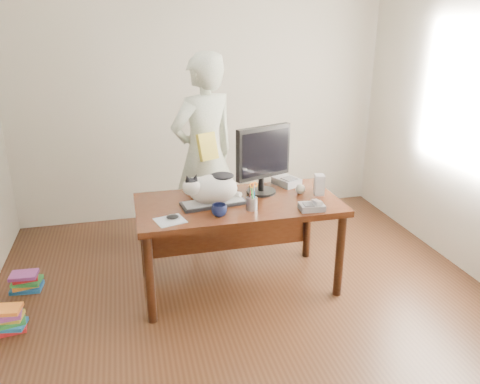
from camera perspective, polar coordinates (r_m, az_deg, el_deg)
name	(u,v)px	position (r m, az deg, el deg)	size (l,w,h in m)	color
room	(261,147)	(2.95, 2.61, 5.50)	(4.50, 4.50, 4.50)	black
desk	(236,215)	(3.81, -0.47, -2.83)	(1.60, 0.80, 0.75)	black
keyboard	(214,203)	(3.63, -3.25, -1.35)	(0.52, 0.25, 0.03)	black
cat	(211,188)	(3.58, -3.51, 0.48)	(0.49, 0.29, 0.28)	silver
monitor	(263,156)	(3.77, 2.85, 4.37)	(0.49, 0.31, 0.56)	black
pen_cup	(252,202)	(3.52, 1.46, -1.22)	(0.11, 0.11, 0.22)	#98979D
mousepad	(170,221)	(3.38, -8.51, -3.46)	(0.24, 0.23, 0.00)	silver
mouse	(173,217)	(3.39, -8.23, -3.00)	(0.10, 0.08, 0.04)	black
coffee_mug	(219,210)	(3.41, -2.55, -2.24)	(0.11, 0.11, 0.09)	#0D1334
phone	(312,206)	(3.57, 8.79, -1.72)	(0.19, 0.16, 0.08)	slate
speaker	(319,185)	(3.87, 9.64, 0.89)	(0.09, 0.10, 0.17)	#9F9FA2
baseball	(300,189)	(3.88, 7.36, 0.37)	(0.08, 0.08, 0.08)	beige
book_stack	(203,185)	(3.95, -4.50, 0.87)	(0.27, 0.21, 0.09)	#451216
calculator	(287,181)	(4.08, 5.70, 1.32)	(0.24, 0.27, 0.07)	slate
person	(204,155)	(4.33, -4.35, 4.52)	(0.67, 0.44, 1.85)	white
held_book	(207,147)	(4.14, -3.99, 5.55)	(0.20, 0.17, 0.24)	gold
book_pile_a	(8,320)	(3.84, -26.47, -13.77)	(0.27, 0.22, 0.18)	#AB181C
book_pile_b	(26,282)	(4.30, -24.64, -9.90)	(0.26, 0.20, 0.15)	#185493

